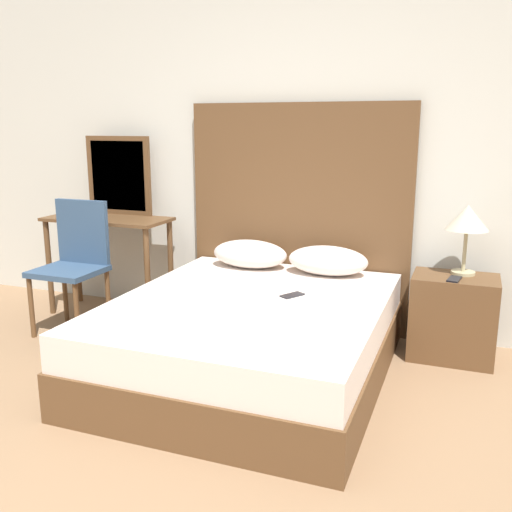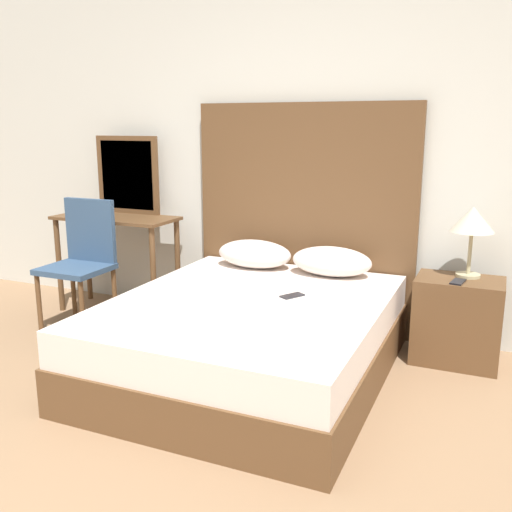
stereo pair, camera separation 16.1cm
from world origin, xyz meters
The scene contains 12 objects.
wall_back centered at (0.00, 2.82, 1.35)m, with size 10.00×0.06×2.70m.
bed centered at (0.01, 1.77, 0.24)m, with size 1.59×1.90×0.48m.
headboard centered at (0.01, 2.75, 0.83)m, with size 1.67×0.05×1.67m.
pillow_left centered at (-0.28, 2.51, 0.58)m, with size 0.56×0.32×0.20m.
pillow_right centered at (0.30, 2.51, 0.58)m, with size 0.56×0.32×0.20m.
phone_on_bed centered at (0.22, 1.94, 0.49)m, with size 0.14×0.16×0.01m.
nightstand centered at (1.16, 2.48, 0.28)m, with size 0.54×0.37×0.56m.
table_lamp centered at (1.20, 2.56, 0.92)m, with size 0.27×0.27×0.45m.
phone_on_nightstand centered at (1.15, 2.39, 0.56)m, with size 0.09×0.16×0.01m.
vanity_desk centered at (-1.48, 2.46, 0.64)m, with size 1.00×0.43×0.79m.
vanity_mirror centered at (-1.48, 2.65, 1.11)m, with size 0.58×0.03×0.63m.
chair centered at (-1.50, 2.06, 0.56)m, with size 0.46×0.43×0.97m.
Camera 1 is at (1.21, -1.29, 1.52)m, focal length 40.00 mm.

